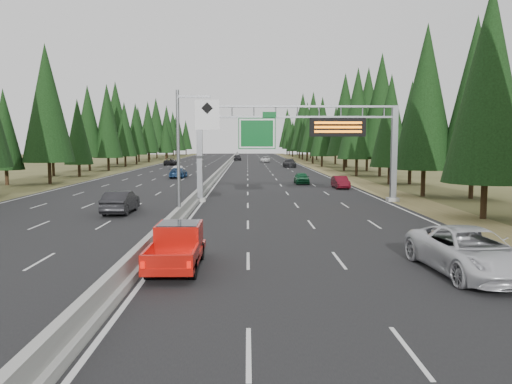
% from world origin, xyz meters
% --- Properties ---
extents(road, '(32.00, 260.00, 0.08)m').
position_xyz_m(road, '(0.00, 80.00, 0.04)').
color(road, black).
rests_on(road, ground).
extents(shoulder_right, '(3.60, 260.00, 0.06)m').
position_xyz_m(shoulder_right, '(17.80, 80.00, 0.03)').
color(shoulder_right, olive).
rests_on(shoulder_right, ground).
extents(shoulder_left, '(3.60, 260.00, 0.06)m').
position_xyz_m(shoulder_left, '(-17.80, 80.00, 0.03)').
color(shoulder_left, '#494922').
rests_on(shoulder_left, ground).
extents(median_barrier, '(0.70, 260.00, 0.85)m').
position_xyz_m(median_barrier, '(0.00, 80.00, 0.41)').
color(median_barrier, gray).
rests_on(median_barrier, road).
extents(sign_gantry, '(16.75, 0.98, 7.80)m').
position_xyz_m(sign_gantry, '(8.92, 34.88, 5.27)').
color(sign_gantry, slate).
rests_on(sign_gantry, road).
extents(hov_sign_pole, '(2.80, 0.50, 8.00)m').
position_xyz_m(hov_sign_pole, '(0.58, 24.97, 4.72)').
color(hov_sign_pole, slate).
rests_on(hov_sign_pole, road).
extents(tree_row_right, '(11.94, 244.71, 18.69)m').
position_xyz_m(tree_row_right, '(21.96, 78.09, 9.33)').
color(tree_row_right, black).
rests_on(tree_row_right, ground).
extents(tree_row_left, '(12.05, 243.97, 18.59)m').
position_xyz_m(tree_row_left, '(-22.02, 66.87, 9.17)').
color(tree_row_left, black).
rests_on(tree_row_left, ground).
extents(silver_minivan, '(3.29, 6.32, 1.70)m').
position_xyz_m(silver_minivan, '(12.42, 12.27, 0.93)').
color(silver_minivan, silver).
rests_on(silver_minivan, road).
extents(red_pickup, '(1.81, 5.07, 1.65)m').
position_xyz_m(red_pickup, '(1.50, 13.66, 0.99)').
color(red_pickup, black).
rests_on(red_pickup, road).
extents(car_ahead_green, '(1.63, 3.98, 1.35)m').
position_xyz_m(car_ahead_green, '(10.56, 52.49, 0.76)').
color(car_ahead_green, '#145A31').
rests_on(car_ahead_green, road).
extents(car_ahead_dkred, '(1.44, 3.95, 1.29)m').
position_xyz_m(car_ahead_dkred, '(14.04, 46.61, 0.73)').
color(car_ahead_dkred, '#560C17').
rests_on(car_ahead_dkred, road).
extents(car_ahead_dkgrey, '(2.34, 5.69, 1.65)m').
position_xyz_m(car_ahead_dkgrey, '(12.40, 91.19, 0.90)').
color(car_ahead_dkgrey, black).
rests_on(car_ahead_dkgrey, road).
extents(car_ahead_white, '(2.58, 5.14, 1.39)m').
position_xyz_m(car_ahead_white, '(8.59, 115.48, 0.78)').
color(car_ahead_white, silver).
rests_on(car_ahead_white, road).
extents(car_ahead_far, '(2.22, 4.76, 1.58)m').
position_xyz_m(car_ahead_far, '(1.50, 128.27, 0.87)').
color(car_ahead_far, black).
rests_on(car_ahead_far, road).
extents(car_onc_near, '(1.64, 4.69, 1.54)m').
position_xyz_m(car_onc_near, '(-4.48, 28.45, 0.85)').
color(car_onc_near, black).
rests_on(car_onc_near, road).
extents(car_onc_blue, '(2.08, 4.90, 1.41)m').
position_xyz_m(car_onc_blue, '(-5.23, 62.45, 0.78)').
color(car_onc_blue, navy).
rests_on(car_onc_blue, road).
extents(car_onc_white, '(2.35, 4.97, 1.64)m').
position_xyz_m(car_onc_white, '(-5.73, 65.99, 0.90)').
color(car_onc_white, white).
rests_on(car_onc_white, road).
extents(car_onc_far, '(2.65, 5.35, 1.46)m').
position_xyz_m(car_onc_far, '(-11.92, 100.33, 0.81)').
color(car_onc_far, black).
rests_on(car_onc_far, road).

